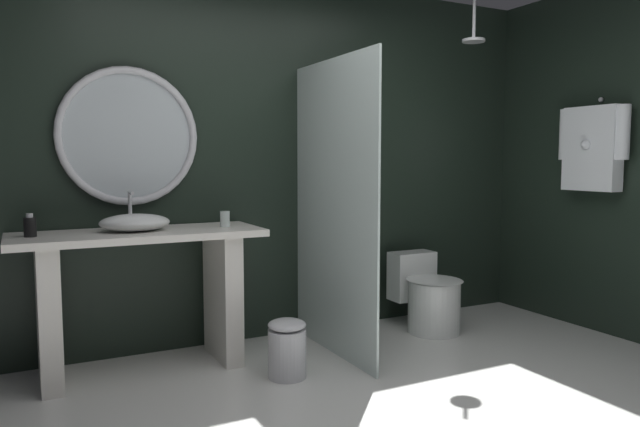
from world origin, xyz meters
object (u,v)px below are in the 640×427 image
object	(u,v)px
toilet	(428,297)
waste_bin	(287,348)
hanging_bathrobe	(592,146)
soap_dispenser	(30,226)
rain_shower_head	(474,35)
tumbler_cup	(225,219)
vessel_sink	(135,222)
round_wall_mirror	(129,136)

from	to	relation	value
toilet	waste_bin	world-z (taller)	toilet
waste_bin	hanging_bathrobe	bearing A→B (deg)	-3.83
soap_dispenser	hanging_bathrobe	xyz separation A→B (m)	(3.74, -0.70, 0.48)
toilet	soap_dispenser	bearing A→B (deg)	177.65
rain_shower_head	tumbler_cup	bearing A→B (deg)	173.25
toilet	waste_bin	xyz separation A→B (m)	(-1.36, -0.43, -0.08)
waste_bin	soap_dispenser	bearing A→B (deg)	158.23
vessel_sink	toilet	bearing A→B (deg)	-3.23
vessel_sink	rain_shower_head	size ratio (longest dim) A/B	1.24
waste_bin	tumbler_cup	bearing A→B (deg)	112.41
soap_dispenser	hanging_bathrobe	bearing A→B (deg)	-10.55
tumbler_cup	hanging_bathrobe	xyz separation A→B (m)	(2.61, -0.67, 0.48)
tumbler_cup	toilet	world-z (taller)	tumbler_cup
soap_dispenser	hanging_bathrobe	distance (m)	3.83
tumbler_cup	hanging_bathrobe	world-z (taller)	hanging_bathrobe
round_wall_mirror	hanging_bathrobe	bearing A→B (deg)	-16.91
round_wall_mirror	toilet	distance (m)	2.45
round_wall_mirror	hanging_bathrobe	distance (m)	3.29
round_wall_mirror	waste_bin	world-z (taller)	round_wall_mirror
rain_shower_head	waste_bin	xyz separation A→B (m)	(-1.64, -0.29, -2.03)
vessel_sink	waste_bin	world-z (taller)	vessel_sink
vessel_sink	tumbler_cup	bearing A→B (deg)	-3.78
soap_dispenser	waste_bin	bearing A→B (deg)	-21.77
vessel_sink	tumbler_cup	distance (m)	0.56
rain_shower_head	toilet	size ratio (longest dim) A/B	0.56
round_wall_mirror	waste_bin	distance (m)	1.67
tumbler_cup	hanging_bathrobe	size ratio (longest dim) A/B	0.15
tumbler_cup	toilet	size ratio (longest dim) A/B	0.17
tumbler_cup	hanging_bathrobe	bearing A→B (deg)	-14.39
soap_dispenser	waste_bin	world-z (taller)	soap_dispenser
rain_shower_head	waste_bin	distance (m)	2.63
vessel_sink	hanging_bathrobe	size ratio (longest dim) A/B	0.61
toilet	waste_bin	size ratio (longest dim) A/B	1.70
soap_dispenser	toilet	world-z (taller)	soap_dispenser
tumbler_cup	rain_shower_head	world-z (taller)	rain_shower_head
rain_shower_head	hanging_bathrobe	xyz separation A→B (m)	(0.76, -0.45, -0.81)
vessel_sink	soap_dispenser	size ratio (longest dim) A/B	3.13
hanging_bathrobe	toilet	xyz separation A→B (m)	(-1.04, 0.59, -1.14)
rain_shower_head	waste_bin	bearing A→B (deg)	-169.97
waste_bin	vessel_sink	bearing A→B (deg)	144.63
toilet	tumbler_cup	bearing A→B (deg)	176.96
vessel_sink	rain_shower_head	world-z (taller)	rain_shower_head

